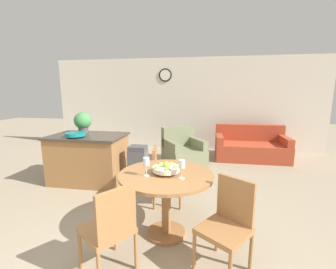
# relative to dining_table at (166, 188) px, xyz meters

# --- Properties ---
(wall_back) EXTENTS (8.00, 0.09, 2.70)m
(wall_back) POSITION_rel_dining_table_xyz_m (-0.21, 4.32, 0.75)
(wall_back) COLOR silver
(wall_back) RESTS_ON ground_plane
(dining_table) EXTENTS (1.10, 1.10, 0.78)m
(dining_table) POSITION_rel_dining_table_xyz_m (0.00, 0.00, 0.00)
(dining_table) COLOR #9E6B3D
(dining_table) RESTS_ON ground_plane
(dining_chair_near_left) EXTENTS (0.59, 0.59, 0.89)m
(dining_chair_near_left) POSITION_rel_dining_table_xyz_m (-0.40, -0.67, -0.11)
(dining_chair_near_left) COLOR #9E6B3D
(dining_chair_near_left) RESTS_ON ground_plane
(dining_chair_near_right) EXTENTS (0.59, 0.59, 0.89)m
(dining_chair_near_right) POSITION_rel_dining_table_xyz_m (0.67, -0.40, -0.11)
(dining_chair_near_right) COLOR #9E6B3D
(dining_chair_near_right) RESTS_ON ground_plane
(dining_chair_far_side) EXTENTS (0.48, 0.48, 0.89)m
(dining_chair_far_side) POSITION_rel_dining_table_xyz_m (-0.19, 0.76, -0.11)
(dining_chair_far_side) COLOR #9E6B3D
(dining_chair_far_side) RESTS_ON ground_plane
(fruit_bowl) EXTENTS (0.32, 0.32, 0.14)m
(fruit_bowl) POSITION_rel_dining_table_xyz_m (0.00, 0.00, 0.24)
(fruit_bowl) COLOR silver
(fruit_bowl) RESTS_ON dining_table
(wine_glass_left) EXTENTS (0.07, 0.07, 0.21)m
(wine_glass_left) POSITION_rel_dining_table_xyz_m (-0.21, -0.11, 0.33)
(wine_glass_left) COLOR silver
(wine_glass_left) RESTS_ON dining_table
(wine_glass_right) EXTENTS (0.07, 0.07, 0.21)m
(wine_glass_right) POSITION_rel_dining_table_xyz_m (0.19, -0.13, 0.33)
(wine_glass_right) COLOR silver
(wine_glass_right) RESTS_ON dining_table
(kitchen_island) EXTENTS (1.38, 0.91, 0.91)m
(kitchen_island) POSITION_rel_dining_table_xyz_m (-1.76, 1.42, -0.14)
(kitchen_island) COLOR #9E6B3D
(kitchen_island) RESTS_ON ground_plane
(teal_bowl) EXTENTS (0.35, 0.35, 0.09)m
(teal_bowl) POSITION_rel_dining_table_xyz_m (-1.86, 1.19, 0.36)
(teal_bowl) COLOR #147A7F
(teal_bowl) RESTS_ON kitchen_island
(potted_plant) EXTENTS (0.33, 0.33, 0.41)m
(potted_plant) POSITION_rel_dining_table_xyz_m (-1.95, 1.62, 0.54)
(potted_plant) COLOR #4C4C51
(potted_plant) RESTS_ON kitchen_island
(trash_bin) EXTENTS (0.33, 0.28, 0.74)m
(trash_bin) POSITION_rel_dining_table_xyz_m (-0.78, 1.41, -0.24)
(trash_bin) COLOR #56565B
(trash_bin) RESTS_ON ground_plane
(couch) EXTENTS (1.77, 0.96, 0.86)m
(couch) POSITION_rel_dining_table_xyz_m (1.61, 3.52, -0.31)
(couch) COLOR #B24228
(couch) RESTS_ON ground_plane
(armchair) EXTENTS (1.16, 1.19, 0.87)m
(armchair) POSITION_rel_dining_table_xyz_m (-0.07, 2.75, -0.31)
(armchair) COLOR #7A7F5B
(armchair) RESTS_ON ground_plane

